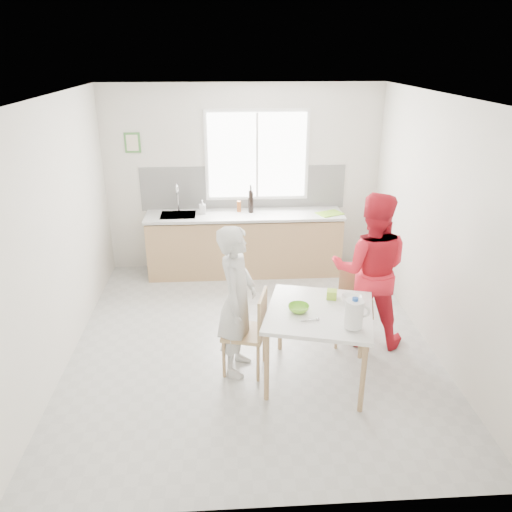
# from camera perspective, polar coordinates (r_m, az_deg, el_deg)

# --- Properties ---
(ground) EXTENTS (4.50, 4.50, 0.00)m
(ground) POSITION_cam_1_polar(r_m,az_deg,el_deg) (5.83, -0.44, -9.74)
(ground) COLOR #B7B7B2
(ground) RESTS_ON ground
(room_shell) EXTENTS (4.50, 4.50, 4.50)m
(room_shell) POSITION_cam_1_polar(r_m,az_deg,el_deg) (5.14, -0.49, 5.94)
(room_shell) COLOR silver
(room_shell) RESTS_ON ground
(window) EXTENTS (1.50, 0.06, 1.30)m
(window) POSITION_cam_1_polar(r_m,az_deg,el_deg) (7.30, 0.12, 11.41)
(window) COLOR white
(window) RESTS_ON room_shell
(backsplash) EXTENTS (3.00, 0.02, 0.65)m
(backsplash) POSITION_cam_1_polar(r_m,az_deg,el_deg) (7.40, -1.45, 7.80)
(backsplash) COLOR white
(backsplash) RESTS_ON room_shell
(picture_frame) EXTENTS (0.22, 0.03, 0.28)m
(picture_frame) POSITION_cam_1_polar(r_m,az_deg,el_deg) (7.36, -13.95, 12.45)
(picture_frame) COLOR #498A3E
(picture_frame) RESTS_ON room_shell
(kitchen_counter) EXTENTS (2.84, 0.64, 1.37)m
(kitchen_counter) POSITION_cam_1_polar(r_m,az_deg,el_deg) (7.38, -1.33, 1.16)
(kitchen_counter) COLOR tan
(kitchen_counter) RESTS_ON ground
(dining_table) EXTENTS (1.23, 1.23, 0.77)m
(dining_table) POSITION_cam_1_polar(r_m,az_deg,el_deg) (4.94, 7.24, -7.02)
(dining_table) COLOR white
(dining_table) RESTS_ON ground
(chair_left) EXTENTS (0.50, 0.50, 0.89)m
(chair_left) POSITION_cam_1_polar(r_m,az_deg,el_deg) (5.11, -0.60, -8.32)
(chair_left) COLOR tan
(chair_left) RESTS_ON ground
(chair_far) EXTENTS (0.50, 0.50, 0.89)m
(chair_far) POSITION_cam_1_polar(r_m,az_deg,el_deg) (5.75, 11.24, -5.08)
(chair_far) COLOR tan
(chair_far) RESTS_ON ground
(person_white) EXTENTS (0.51, 0.66, 1.59)m
(person_white) POSITION_cam_1_polar(r_m,az_deg,el_deg) (4.99, -2.18, -5.19)
(person_white) COLOR silver
(person_white) RESTS_ON ground
(person_red) EXTENTS (0.99, 0.86, 1.75)m
(person_red) POSITION_cam_1_polar(r_m,az_deg,el_deg) (5.60, 12.90, -1.59)
(person_red) COLOR red
(person_red) RESTS_ON ground
(bowl_green) EXTENTS (0.25, 0.25, 0.06)m
(bowl_green) POSITION_cam_1_polar(r_m,az_deg,el_deg) (4.85, 4.89, -5.97)
(bowl_green) COLOR #7ACD2F
(bowl_green) RESTS_ON dining_table
(bowl_white) EXTENTS (0.26, 0.26, 0.05)m
(bowl_white) POSITION_cam_1_polar(r_m,az_deg,el_deg) (5.10, 10.88, -4.87)
(bowl_white) COLOR white
(bowl_white) RESTS_ON dining_table
(milk_jug) EXTENTS (0.23, 0.16, 0.29)m
(milk_jug) POSITION_cam_1_polar(r_m,az_deg,el_deg) (4.57, 11.20, -6.45)
(milk_jug) COLOR white
(milk_jug) RESTS_ON dining_table
(green_box) EXTENTS (0.12, 0.12, 0.09)m
(green_box) POSITION_cam_1_polar(r_m,az_deg,el_deg) (5.12, 8.66, -4.36)
(green_box) COLOR #9CD030
(green_box) RESTS_ON dining_table
(spoon) EXTENTS (0.16, 0.03, 0.01)m
(spoon) POSITION_cam_1_polar(r_m,az_deg,el_deg) (4.70, 6.11, -7.30)
(spoon) COLOR #A5A5AA
(spoon) RESTS_ON dining_table
(cutting_board) EXTENTS (0.42, 0.37, 0.01)m
(cutting_board) POSITION_cam_1_polar(r_m,az_deg,el_deg) (7.28, 8.41, 4.84)
(cutting_board) COLOR #87C52D
(cutting_board) RESTS_ON kitchen_counter
(wine_bottle_a) EXTENTS (0.07, 0.07, 0.32)m
(wine_bottle_a) POSITION_cam_1_polar(r_m,az_deg,el_deg) (7.25, -0.63, 6.30)
(wine_bottle_a) COLOR black
(wine_bottle_a) RESTS_ON kitchen_counter
(wine_bottle_b) EXTENTS (0.07, 0.07, 0.30)m
(wine_bottle_b) POSITION_cam_1_polar(r_m,az_deg,el_deg) (7.22, -0.58, 6.14)
(wine_bottle_b) COLOR black
(wine_bottle_b) RESTS_ON kitchen_counter
(jar_amber) EXTENTS (0.06, 0.06, 0.16)m
(jar_amber) POSITION_cam_1_polar(r_m,az_deg,el_deg) (7.28, -1.95, 5.69)
(jar_amber) COLOR #995021
(jar_amber) RESTS_ON kitchen_counter
(soap_bottle) EXTENTS (0.09, 0.09, 0.20)m
(soap_bottle) POSITION_cam_1_polar(r_m,az_deg,el_deg) (7.23, -6.14, 5.62)
(soap_bottle) COLOR #999999
(soap_bottle) RESTS_ON kitchen_counter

